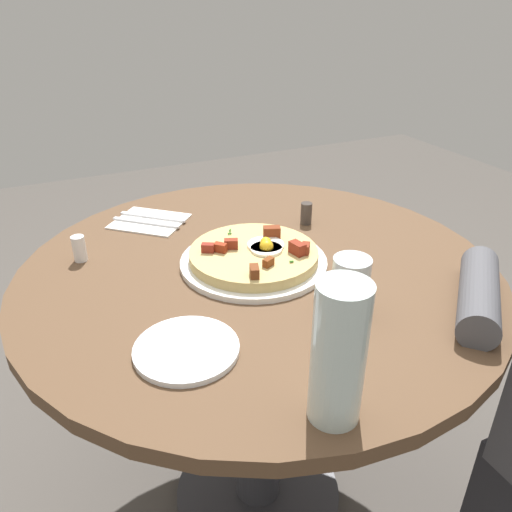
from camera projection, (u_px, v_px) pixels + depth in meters
name	position (u px, v px, depth m)	size (l,w,h in m)	color
ground_plane	(258.00, 494.00, 1.41)	(6.00, 6.00, 0.00)	#4C4742
dining_table	(258.00, 332.00, 1.14)	(1.01, 1.01, 0.74)	brown
pizza_plate	(254.00, 262.00, 1.05)	(0.31, 0.31, 0.01)	white
breakfast_pizza	(255.00, 254.00, 1.04)	(0.27, 0.27, 0.05)	tan
bread_plate	(186.00, 349.00, 0.80)	(0.17, 0.17, 0.01)	white
napkin	(150.00, 221.00, 1.25)	(0.17, 0.14, 0.00)	white
fork	(146.00, 222.00, 1.23)	(0.18, 0.01, 0.01)	silver
knife	(153.00, 217.00, 1.26)	(0.18, 0.01, 0.01)	silver
water_glass	(350.00, 285.00, 0.88)	(0.07, 0.07, 0.10)	silver
water_bottle	(339.00, 354.00, 0.63)	(0.07, 0.07, 0.21)	silver
salt_shaker	(79.00, 249.00, 1.06)	(0.03, 0.03, 0.06)	white
pepper_shaker	(306.00, 213.00, 1.23)	(0.03, 0.03, 0.05)	#3F3833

